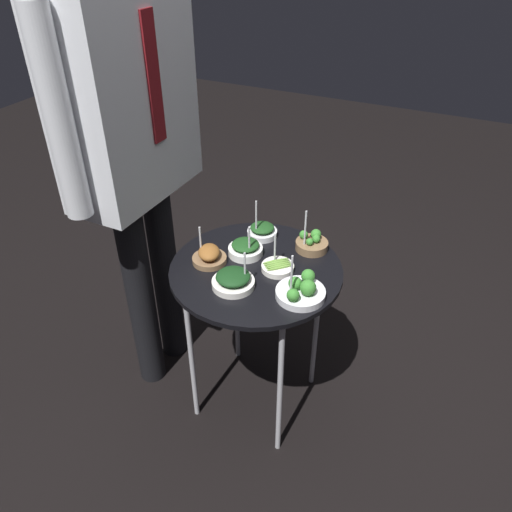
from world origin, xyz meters
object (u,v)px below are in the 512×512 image
bowl_spinach_far_rim (233,280)px  bowl_broccoli_near_rim (312,243)px  bowl_asparagus_mid_left (278,267)px  bowl_roast_front_left (209,256)px  bowl_broccoli_front_right (301,290)px  waiter_figure (129,125)px  serving_cart (256,281)px  bowl_spinach_mid_right (262,231)px  bowl_spinach_front_center (245,249)px

bowl_spinach_far_rim → bowl_broccoli_near_rim: (0.32, -0.15, -0.00)m
bowl_asparagus_mid_left → bowl_roast_front_left: bowl_roast_front_left is taller
bowl_spinach_far_rim → bowl_broccoli_front_right: bearing=-78.1°
bowl_spinach_far_rim → waiter_figure: (0.13, 0.45, 0.41)m
bowl_roast_front_left → bowl_spinach_far_rim: bearing=-120.9°
waiter_figure → serving_cart: bearing=-90.2°
serving_cart → bowl_roast_front_left: bearing=103.8°
bowl_roast_front_left → bowl_spinach_mid_right: (0.24, -0.09, -0.00)m
waiter_figure → bowl_spinach_far_rim: bearing=-105.8°
bowl_spinach_far_rim → bowl_spinach_front_center: (0.18, 0.05, -0.00)m
bowl_asparagus_mid_left → bowl_spinach_far_rim: size_ratio=0.90×
bowl_asparagus_mid_left → bowl_spinach_far_rim: (-0.15, 0.09, 0.01)m
serving_cart → bowl_broccoli_near_rim: 0.25m
serving_cart → waiter_figure: 0.68m
bowl_spinach_far_rim → bowl_spinach_mid_right: bearing=8.4°
bowl_roast_front_left → bowl_broccoli_near_rim: size_ratio=0.80×
bowl_spinach_far_rim → bowl_spinach_mid_right: size_ratio=0.88×
bowl_broccoli_near_rim → waiter_figure: 0.75m
bowl_spinach_mid_right → waiter_figure: size_ratio=0.09×
bowl_spinach_far_rim → serving_cart: bearing=-10.2°
bowl_spinach_front_center → bowl_spinach_mid_right: bowl_spinach_mid_right is taller
bowl_spinach_far_rim → bowl_asparagus_mid_left: bearing=-32.9°
bowl_roast_front_left → bowl_spinach_front_center: same height
bowl_broccoli_near_rim → bowl_asparagus_mid_left: bearing=161.4°
bowl_roast_front_left → bowl_spinach_mid_right: size_ratio=0.83×
bowl_spinach_mid_right → bowl_broccoli_front_right: (-0.27, -0.27, 0.00)m
bowl_roast_front_left → bowl_spinach_mid_right: bowl_spinach_mid_right is taller
bowl_asparagus_mid_left → bowl_spinach_front_center: bearing=75.8°
bowl_spinach_mid_right → bowl_broccoli_front_right: 0.38m
serving_cart → bowl_spinach_front_center: bearing=50.5°
bowl_spinach_far_rim → waiter_figure: bearing=74.2°
serving_cart → bowl_roast_front_left: bowl_roast_front_left is taller
serving_cart → bowl_spinach_far_rim: (-0.12, 0.02, 0.08)m
bowl_roast_front_left → bowl_spinach_front_center: (0.10, -0.09, -0.00)m
serving_cart → bowl_spinach_mid_right: bowl_spinach_mid_right is taller
bowl_asparagus_mid_left → bowl_broccoli_front_right: (-0.10, -0.13, 0.01)m
bowl_spinach_front_center → bowl_spinach_far_rim: bearing=-165.3°
bowl_spinach_front_center → bowl_broccoli_near_rim: bearing=-55.6°
waiter_figure → bowl_spinach_mid_right: bearing=-64.1°
bowl_asparagus_mid_left → bowl_spinach_front_center: 0.15m
bowl_spinach_mid_right → waiter_figure: bearing=115.9°
bowl_broccoli_front_right → bowl_spinach_far_rim: bearing=101.9°
bowl_asparagus_mid_left → bowl_broccoli_near_rim: bearing=-18.6°
bowl_spinach_front_center → bowl_broccoli_front_right: (-0.14, -0.27, 0.00)m
waiter_figure → bowl_broccoli_front_right: bearing=-96.8°
bowl_spinach_front_center → bowl_broccoli_near_rim: 0.24m
bowl_spinach_front_center → bowl_broccoli_near_rim: bowl_broccoli_near_rim is taller
bowl_roast_front_left → bowl_broccoli_near_rim: bearing=-51.3°
bowl_asparagus_mid_left → bowl_broccoli_front_right: size_ratio=0.72×
bowl_broccoli_near_rim → bowl_spinach_mid_right: bearing=90.1°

